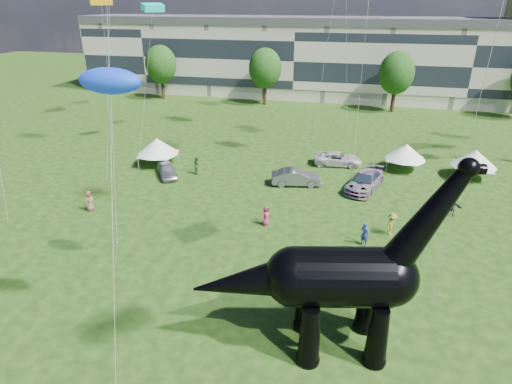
# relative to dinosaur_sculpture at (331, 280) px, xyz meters

# --- Properties ---
(ground) EXTENTS (220.00, 220.00, 0.00)m
(ground) POSITION_rel_dinosaur_sculpture_xyz_m (-3.10, -1.67, -3.88)
(ground) COLOR #16330C
(ground) RESTS_ON ground
(terrace_row) EXTENTS (78.00, 11.00, 12.00)m
(terrace_row) POSITION_rel_dinosaur_sculpture_xyz_m (-11.10, 60.33, 2.12)
(terrace_row) COLOR beige
(terrace_row) RESTS_ON ground
(tree_far_left) EXTENTS (5.20, 5.20, 9.44)m
(tree_far_left) POSITION_rel_dinosaur_sculpture_xyz_m (-33.10, 51.33, 2.41)
(tree_far_left) COLOR #382314
(tree_far_left) RESTS_ON ground
(tree_mid_left) EXTENTS (5.20, 5.20, 9.44)m
(tree_mid_left) POSITION_rel_dinosaur_sculpture_xyz_m (-15.10, 51.33, 2.41)
(tree_mid_left) COLOR #382314
(tree_mid_left) RESTS_ON ground
(tree_mid_right) EXTENTS (5.20, 5.20, 9.44)m
(tree_mid_right) POSITION_rel_dinosaur_sculpture_xyz_m (4.90, 51.33, 2.41)
(tree_mid_right) COLOR #382314
(tree_mid_right) RESTS_ON ground
(dinosaur_sculpture) EXTENTS (12.60, 4.82, 10.28)m
(dinosaur_sculpture) POSITION_rel_dinosaur_sculpture_xyz_m (0.00, 0.00, 0.00)
(dinosaur_sculpture) COLOR black
(dinosaur_sculpture) RESTS_ON ground
(car_silver) EXTENTS (3.49, 4.12, 1.33)m
(car_silver) POSITION_rel_dinosaur_sculpture_xyz_m (-17.20, 18.56, -3.22)
(car_silver) COLOR #AFAFB4
(car_silver) RESTS_ON ground
(car_grey) EXTENTS (4.79, 2.52, 1.50)m
(car_grey) POSITION_rel_dinosaur_sculpture_xyz_m (-4.71, 19.54, -3.13)
(car_grey) COLOR slate
(car_grey) RESTS_ON ground
(car_white) EXTENTS (5.12, 2.74, 1.37)m
(car_white) POSITION_rel_dinosaur_sculpture_xyz_m (-1.40, 25.77, -3.20)
(car_white) COLOR silver
(car_white) RESTS_ON ground
(car_dark) EXTENTS (3.86, 6.06, 1.64)m
(car_dark) POSITION_rel_dinosaur_sculpture_xyz_m (1.43, 20.07, -3.06)
(car_dark) COLOR #595960
(car_dark) RESTS_ON ground
(gazebo_near) EXTENTS (4.67, 4.67, 2.71)m
(gazebo_near) POSITION_rel_dinosaur_sculpture_xyz_m (5.18, 26.03, -1.98)
(gazebo_near) COLOR white
(gazebo_near) RESTS_ON ground
(gazebo_far) EXTENTS (4.20, 4.20, 2.84)m
(gazebo_far) POSITION_rel_dinosaur_sculpture_xyz_m (11.35, 25.34, -1.89)
(gazebo_far) COLOR silver
(gazebo_far) RESTS_ON ground
(gazebo_left) EXTENTS (4.29, 4.29, 2.89)m
(gazebo_left) POSITION_rel_dinosaur_sculpture_xyz_m (-19.37, 21.20, -1.85)
(gazebo_left) COLOR white
(gazebo_left) RESTS_ON ground
(visitors) EXTENTS (37.61, 41.21, 1.82)m
(visitors) POSITION_rel_dinosaur_sculpture_xyz_m (-1.51, 11.07, -3.02)
(visitors) COLOR brown
(visitors) RESTS_ON ground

